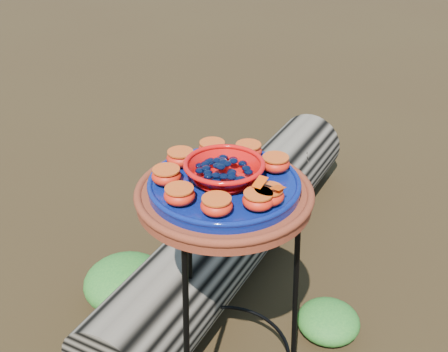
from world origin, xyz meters
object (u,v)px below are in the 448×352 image
cobalt_plate (224,186)px  red_bowl (224,172)px  terracotta_saucer (224,196)px  driftwood_log (237,226)px  plant_stand (224,304)px

cobalt_plate → red_bowl: (0.00, 0.00, 0.04)m
terracotta_saucer → cobalt_plate: (0.00, 0.00, 0.03)m
cobalt_plate → red_bowl: 0.04m
terracotta_saucer → red_bowl: bearing=0.0°
driftwood_log → terracotta_saucer: bearing=-126.2°
terracotta_saucer → plant_stand: bearing=0.0°
red_bowl → driftwood_log: red_bowl is taller
terracotta_saucer → driftwood_log: size_ratio=0.26×
plant_stand → red_bowl: red_bowl is taller
plant_stand → driftwood_log: (0.39, 0.53, -0.19)m
terracotta_saucer → driftwood_log: bearing=53.8°
red_bowl → driftwood_log: bearing=53.8°
plant_stand → driftwood_log: size_ratio=0.41×
cobalt_plate → red_bowl: size_ratio=2.00×
plant_stand → cobalt_plate: cobalt_plate is taller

